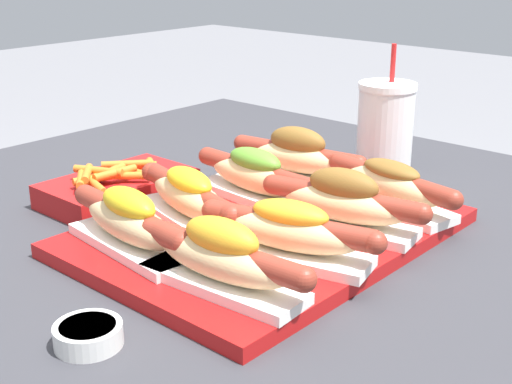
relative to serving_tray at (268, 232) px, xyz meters
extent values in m
cube|color=#B71414|center=(0.00, 0.00, 0.00)|extent=(0.47, 0.35, 0.02)
cube|color=white|center=(-0.16, -0.08, 0.02)|extent=(0.07, 0.19, 0.01)
ellipsoid|color=#E5C184|center=(-0.16, -0.08, 0.04)|extent=(0.06, 0.17, 0.04)
cylinder|color=maroon|center=(-0.16, -0.08, 0.05)|extent=(0.04, 0.20, 0.03)
sphere|color=maroon|center=(-0.16, -0.18, 0.05)|extent=(0.03, 0.03, 0.03)
sphere|color=maroon|center=(-0.17, 0.02, 0.05)|extent=(0.03, 0.03, 0.03)
ellipsoid|color=gold|center=(-0.16, -0.08, 0.07)|extent=(0.05, 0.09, 0.04)
cube|color=white|center=(-0.06, -0.08, 0.02)|extent=(0.10, 0.20, 0.01)
ellipsoid|color=#E5C184|center=(-0.06, -0.08, 0.04)|extent=(0.09, 0.17, 0.04)
cylinder|color=maroon|center=(-0.06, -0.08, 0.05)|extent=(0.07, 0.20, 0.03)
sphere|color=maroon|center=(-0.04, -0.18, 0.05)|extent=(0.03, 0.03, 0.03)
sphere|color=maroon|center=(-0.08, 0.01, 0.05)|extent=(0.03, 0.03, 0.03)
ellipsoid|color=gold|center=(-0.06, -0.08, 0.07)|extent=(0.06, 0.10, 0.03)
cube|color=white|center=(0.05, -0.08, 0.02)|extent=(0.09, 0.20, 0.01)
ellipsoid|color=#E5C184|center=(0.05, -0.08, 0.04)|extent=(0.08, 0.17, 0.04)
cylinder|color=maroon|center=(0.05, -0.08, 0.05)|extent=(0.06, 0.20, 0.03)
sphere|color=maroon|center=(0.07, -0.18, 0.05)|extent=(0.03, 0.03, 0.03)
sphere|color=maroon|center=(0.03, 0.02, 0.05)|extent=(0.03, 0.03, 0.03)
ellipsoid|color=brown|center=(0.05, -0.08, 0.07)|extent=(0.05, 0.10, 0.04)
cube|color=white|center=(0.15, -0.08, 0.02)|extent=(0.09, 0.20, 0.01)
ellipsoid|color=#E5C184|center=(0.15, -0.08, 0.04)|extent=(0.08, 0.17, 0.04)
cylinder|color=maroon|center=(0.15, -0.08, 0.05)|extent=(0.06, 0.20, 0.03)
sphere|color=maroon|center=(0.14, -0.18, 0.05)|extent=(0.03, 0.03, 0.03)
sphere|color=maroon|center=(0.17, 0.02, 0.05)|extent=(0.03, 0.03, 0.03)
ellipsoid|color=brown|center=(0.15, -0.08, 0.06)|extent=(0.06, 0.10, 0.02)
cube|color=white|center=(-0.16, 0.07, 0.02)|extent=(0.08, 0.19, 0.01)
ellipsoid|color=#E5C184|center=(-0.16, 0.07, 0.04)|extent=(0.06, 0.17, 0.04)
cylinder|color=maroon|center=(-0.16, 0.07, 0.05)|extent=(0.05, 0.20, 0.03)
sphere|color=maroon|center=(-0.17, -0.03, 0.05)|extent=(0.03, 0.03, 0.03)
sphere|color=maroon|center=(-0.15, 0.17, 0.05)|extent=(0.03, 0.03, 0.03)
ellipsoid|color=yellow|center=(-0.16, 0.07, 0.07)|extent=(0.05, 0.10, 0.03)
cube|color=white|center=(-0.06, 0.08, 0.02)|extent=(0.10, 0.20, 0.01)
ellipsoid|color=#E5C184|center=(-0.06, 0.08, 0.04)|extent=(0.09, 0.17, 0.04)
cylinder|color=maroon|center=(-0.06, 0.08, 0.05)|extent=(0.07, 0.20, 0.03)
sphere|color=maroon|center=(-0.08, -0.02, 0.05)|extent=(0.03, 0.03, 0.03)
sphere|color=maroon|center=(-0.03, 0.18, 0.05)|extent=(0.03, 0.03, 0.03)
ellipsoid|color=yellow|center=(-0.06, 0.08, 0.07)|extent=(0.06, 0.10, 0.03)
cube|color=white|center=(0.06, 0.08, 0.02)|extent=(0.07, 0.19, 0.01)
ellipsoid|color=#E5C184|center=(0.06, 0.08, 0.04)|extent=(0.06, 0.17, 0.04)
cylinder|color=maroon|center=(0.06, 0.08, 0.05)|extent=(0.04, 0.20, 0.03)
sphere|color=maroon|center=(0.05, -0.02, 0.05)|extent=(0.03, 0.03, 0.03)
sphere|color=maroon|center=(0.07, 0.18, 0.05)|extent=(0.03, 0.03, 0.03)
ellipsoid|color=#5B992D|center=(0.06, 0.08, 0.07)|extent=(0.05, 0.09, 0.03)
cube|color=white|center=(0.17, 0.09, 0.02)|extent=(0.09, 0.20, 0.01)
ellipsoid|color=#E5C184|center=(0.17, 0.09, 0.04)|extent=(0.07, 0.17, 0.04)
cylinder|color=maroon|center=(0.17, 0.09, 0.05)|extent=(0.05, 0.20, 0.03)
sphere|color=maroon|center=(0.18, -0.01, 0.05)|extent=(0.03, 0.03, 0.03)
sphere|color=maroon|center=(0.15, 0.19, 0.05)|extent=(0.03, 0.03, 0.03)
ellipsoid|color=brown|center=(0.17, 0.09, 0.07)|extent=(0.05, 0.10, 0.04)
cylinder|color=silver|center=(-0.30, -0.04, 0.00)|extent=(0.07, 0.07, 0.02)
cylinder|color=beige|center=(-0.30, -0.04, 0.01)|extent=(0.05, 0.05, 0.01)
cylinder|color=white|center=(0.33, 0.04, 0.06)|extent=(0.09, 0.09, 0.14)
cylinder|color=white|center=(0.33, 0.04, 0.13)|extent=(0.09, 0.09, 0.01)
cylinder|color=red|center=(0.35, 0.04, 0.17)|extent=(0.01, 0.01, 0.06)
cube|color=#B21919|center=(-0.04, 0.26, 0.01)|extent=(0.21, 0.12, 0.03)
cylinder|color=orange|center=(-0.07, 0.26, 0.03)|extent=(0.09, 0.04, 0.01)
cylinder|color=orange|center=(-0.09, 0.26, 0.04)|extent=(0.05, 0.05, 0.01)
cylinder|color=orange|center=(-0.02, 0.25, 0.03)|extent=(0.02, 0.07, 0.01)
cylinder|color=orange|center=(0.00, 0.26, 0.03)|extent=(0.06, 0.04, 0.01)
cylinder|color=orange|center=(-0.05, 0.23, 0.04)|extent=(0.06, 0.06, 0.01)
cylinder|color=orange|center=(-0.07, 0.25, 0.04)|extent=(0.08, 0.03, 0.01)
cylinder|color=orange|center=(-0.05, 0.26, 0.04)|extent=(0.06, 0.02, 0.01)
cylinder|color=orange|center=(-0.01, 0.27, 0.04)|extent=(0.06, 0.06, 0.01)
cylinder|color=orange|center=(0.02, 0.24, 0.03)|extent=(0.04, 0.06, 0.01)
cylinder|color=orange|center=(-0.10, 0.23, 0.04)|extent=(0.03, 0.07, 0.01)
cylinder|color=orange|center=(-0.06, 0.23, 0.04)|extent=(0.07, 0.02, 0.01)
cylinder|color=orange|center=(-0.07, 0.26, 0.04)|extent=(0.04, 0.07, 0.01)
cylinder|color=orange|center=(-0.10, 0.25, 0.04)|extent=(0.04, 0.05, 0.01)
camera|label=1|loc=(-0.64, -0.55, 0.35)|focal=50.00mm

